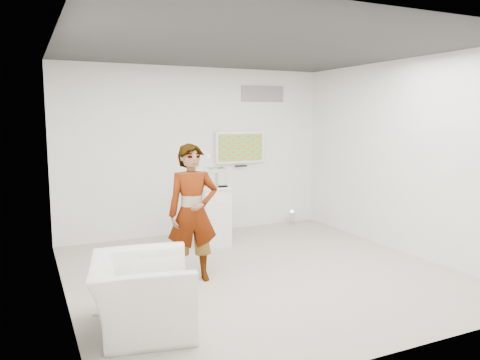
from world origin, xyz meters
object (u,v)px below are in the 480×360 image
(armchair, at_px, (142,294))
(floor_uplight, at_px, (292,217))
(person, at_px, (193,213))
(tv, at_px, (240,147))
(pedestal, at_px, (216,216))

(armchair, bearing_deg, floor_uplight, -37.29)
(person, xyz_separation_m, floor_uplight, (2.85, 2.21, -0.76))
(person, relative_size, armchair, 1.60)
(floor_uplight, bearing_deg, armchair, -138.51)
(tv, xyz_separation_m, person, (-1.77, -2.36, -0.66))
(tv, height_order, floor_uplight, tv)
(tv, relative_size, floor_uplight, 3.72)
(person, bearing_deg, floor_uplight, 46.88)
(pedestal, bearing_deg, person, -122.45)
(armchair, height_order, floor_uplight, armchair)
(tv, xyz_separation_m, floor_uplight, (1.08, -0.14, -1.42))
(tv, bearing_deg, armchair, -127.82)
(pedestal, distance_m, floor_uplight, 2.13)
(armchair, bearing_deg, tv, -26.59)
(person, distance_m, floor_uplight, 3.69)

